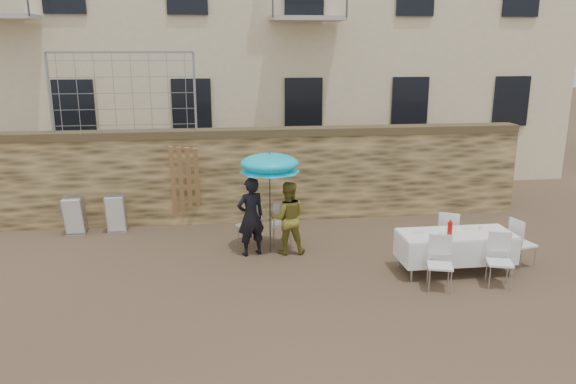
{
  "coord_description": "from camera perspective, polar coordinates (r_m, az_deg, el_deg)",
  "views": [
    {
      "loc": [
        -0.95,
        -8.22,
        4.17
      ],
      "look_at": [
        0.4,
        2.2,
        1.4
      ],
      "focal_mm": 35.0,
      "sensor_mm": 36.0,
      "label": 1
    }
  ],
  "objects": [
    {
      "name": "chair_stack_left",
      "position": [
        13.63,
        -20.71,
        -2.01
      ],
      "size": [
        0.46,
        0.47,
        0.92
      ],
      "primitive_type": null,
      "color": "white",
      "rests_on": "ground"
    },
    {
      "name": "table_chair_front_left",
      "position": [
        10.14,
        15.19,
        -7.1
      ],
      "size": [
        0.59,
        0.59,
        0.96
      ],
      "primitive_type": null,
      "rotation": [
        0.0,
        0.0,
        -0.28
      ],
      "color": "white",
      "rests_on": "ground"
    },
    {
      "name": "man_suit",
      "position": [
        11.33,
        -3.8,
        -2.52
      ],
      "size": [
        0.69,
        0.58,
        1.62
      ],
      "primitive_type": "imported",
      "rotation": [
        0.0,
        0.0,
        3.52
      ],
      "color": "black",
      "rests_on": "ground"
    },
    {
      "name": "woman_dress",
      "position": [
        11.41,
        -0.04,
        -2.65
      ],
      "size": [
        0.76,
        0.61,
        1.51
      ],
      "primitive_type": "imported",
      "rotation": [
        0.0,
        0.0,
        3.09
      ],
      "color": "#A39431",
      "rests_on": "ground"
    },
    {
      "name": "umbrella",
      "position": [
        11.2,
        -1.88,
        2.61
      ],
      "size": [
        1.23,
        1.23,
        1.92
      ],
      "color": "#3F3F44",
      "rests_on": "ground"
    },
    {
      "name": "table_chair_front_right",
      "position": [
        10.6,
        20.73,
        -6.59
      ],
      "size": [
        0.6,
        0.6,
        0.96
      ],
      "primitive_type": null,
      "rotation": [
        0.0,
        0.0,
        -0.3
      ],
      "color": "white",
      "rests_on": "ground"
    },
    {
      "name": "couple_chair_left",
      "position": [
        11.95,
        -3.95,
        -3.25
      ],
      "size": [
        0.66,
        0.66,
        0.96
      ],
      "primitive_type": null,
      "rotation": [
        0.0,
        0.0,
        3.72
      ],
      "color": "white",
      "rests_on": "ground"
    },
    {
      "name": "table_chair_side",
      "position": [
        11.73,
        22.71,
        -4.76
      ],
      "size": [
        0.57,
        0.57,
        0.96
      ],
      "primitive_type": null,
      "rotation": [
        0.0,
        0.0,
        1.79
      ],
      "color": "white",
      "rests_on": "ground"
    },
    {
      "name": "banquet_table",
      "position": [
        10.94,
        16.71,
        -4.21
      ],
      "size": [
        2.1,
        0.85,
        0.78
      ],
      "color": "white",
      "rests_on": "ground"
    },
    {
      "name": "chair_stack_right",
      "position": [
        13.45,
        -16.98,
        -1.91
      ],
      "size": [
        0.46,
        0.4,
        0.92
      ],
      "primitive_type": null,
      "color": "white",
      "rests_on": "ground"
    },
    {
      "name": "wood_planks",
      "position": [
        13.19,
        -10.25,
        0.63
      ],
      "size": [
        0.7,
        0.2,
        2.0
      ],
      "primitive_type": null,
      "color": "#A37749",
      "rests_on": "ground"
    },
    {
      "name": "soda_bottle",
      "position": [
        10.67,
        16.12,
        -3.64
      ],
      "size": [
        0.09,
        0.09,
        0.26
      ],
      "primitive_type": "cylinder",
      "color": "red",
      "rests_on": "banquet_table"
    },
    {
      "name": "ground",
      "position": [
        9.26,
        -0.71,
        -11.98
      ],
      "size": [
        80.0,
        80.0,
        0.0
      ],
      "primitive_type": "plane",
      "color": "brown",
      "rests_on": "ground"
    },
    {
      "name": "stone_wall",
      "position": [
        13.6,
        -3.19,
        1.7
      ],
      "size": [
        13.0,
        0.5,
        2.2
      ],
      "primitive_type": "cube",
      "color": "olive",
      "rests_on": "ground"
    },
    {
      "name": "chain_link_fence",
      "position": [
        13.42,
        -16.39,
        9.61
      ],
      "size": [
        3.2,
        0.06,
        1.8
      ],
      "primitive_type": null,
      "color": "gray",
      "rests_on": "stone_wall"
    },
    {
      "name": "table_chair_back",
      "position": [
        11.78,
        15.96,
        -4.07
      ],
      "size": [
        0.64,
        0.64,
        0.96
      ],
      "primitive_type": null,
      "rotation": [
        0.0,
        0.0,
        2.71
      ],
      "color": "white",
      "rests_on": "ground"
    },
    {
      "name": "couple_chair_right",
      "position": [
        12.01,
        -0.61,
        -3.12
      ],
      "size": [
        0.51,
        0.51,
        0.96
      ],
      "primitive_type": null,
      "rotation": [
        0.0,
        0.0,
        3.08
      ],
      "color": "white",
      "rests_on": "ground"
    }
  ]
}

